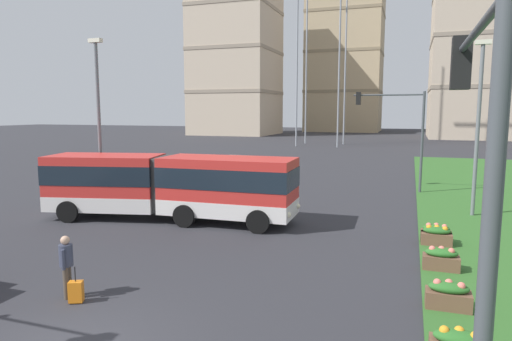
{
  "coord_description": "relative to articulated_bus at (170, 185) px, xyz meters",
  "views": [
    {
      "loc": [
        6.63,
        -7.2,
        5.07
      ],
      "look_at": [
        -0.43,
        13.21,
        2.2
      ],
      "focal_mm": 31.38,
      "sensor_mm": 36.0,
      "label": 1
    }
  ],
  "objects": [
    {
      "name": "flower_planter_4",
      "position": [
        11.6,
        -0.07,
        -1.23
      ],
      "size": [
        1.1,
        0.56,
        0.74
      ],
      "color": "brown",
      "rests_on": "grass_median"
    },
    {
      "name": "car_grey_wagon",
      "position": [
        -2.16,
        14.46,
        -0.9
      ],
      "size": [
        4.59,
        2.46,
        1.58
      ],
      "color": "slate",
      "rests_on": "ground"
    },
    {
      "name": "streetlight_median",
      "position": [
        13.5,
        5.34,
        2.95
      ],
      "size": [
        0.7,
        0.28,
        8.33
      ],
      "color": "slate",
      "rests_on": "ground"
    },
    {
      "name": "rolling_suitcase",
      "position": [
        2.27,
        -8.92,
        -1.34
      ],
      "size": [
        0.43,
        0.37,
        0.97
      ],
      "color": "orange",
      "rests_on": "ground"
    },
    {
      "name": "transmission_pylon",
      "position": [
        -2.24,
        48.4,
        18.41
      ],
      "size": [
        9.0,
        6.24,
        37.2
      ],
      "color": "gray",
      "rests_on": "ground"
    },
    {
      "name": "apartment_tower_westcentre",
      "position": [
        -5.86,
        97.58,
        17.37
      ],
      "size": [
        18.1,
        15.13,
        38.01
      ],
      "color": "tan",
      "rests_on": "ground"
    },
    {
      "name": "apartment_tower_west",
      "position": [
        -26.12,
        74.61,
        15.91
      ],
      "size": [
        16.77,
        16.94,
        35.09
      ],
      "color": "#C6B299",
      "rests_on": "ground"
    },
    {
      "name": "streetlight_left",
      "position": [
        -4.62,
        1.05,
        3.13
      ],
      "size": [
        0.7,
        0.28,
        8.68
      ],
      "color": "slate",
      "rests_on": "ground"
    },
    {
      "name": "flower_planter_3",
      "position": [
        11.6,
        -0.41,
        -1.23
      ],
      "size": [
        1.1,
        0.56,
        0.74
      ],
      "color": "brown",
      "rests_on": "grass_median"
    },
    {
      "name": "flower_planter_1",
      "position": [
        11.6,
        -6.21,
        -1.23
      ],
      "size": [
        1.1,
        0.56,
        0.74
      ],
      "color": "brown",
      "rests_on": "grass_median"
    },
    {
      "name": "flower_planter_2",
      "position": [
        11.6,
        -3.22,
        -1.23
      ],
      "size": [
        1.1,
        0.56,
        0.74
      ],
      "color": "brown",
      "rests_on": "grass_median"
    },
    {
      "name": "apartment_tower_centre",
      "position": [
        20.88,
        76.97,
        16.3
      ],
      "size": [
        14.74,
        18.79,
        35.88
      ],
      "color": "#C6B299",
      "rests_on": "ground"
    },
    {
      "name": "traffic_light_far_right",
      "position": [
        9.82,
        11.12,
        2.67
      ],
      "size": [
        4.29,
        0.28,
        6.27
      ],
      "color": "#474C51",
      "rests_on": "ground"
    },
    {
      "name": "pedestrian_crossing",
      "position": [
        1.82,
        -8.72,
        -0.65
      ],
      "size": [
        0.36,
        0.54,
        1.74
      ],
      "color": "#4C4238",
      "rests_on": "ground"
    },
    {
      "name": "traffic_light_near_right",
      "position": [
        11.2,
        -12.66,
        2.6
      ],
      "size": [
        0.28,
        3.85,
        6.2
      ],
      "color": "#474C51",
      "rests_on": "ground"
    },
    {
      "name": "articulated_bus",
      "position": [
        0.0,
        0.0,
        0.0
      ],
      "size": [
        12.02,
        4.06,
        3.0
      ],
      "color": "red",
      "rests_on": "ground"
    }
  ]
}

